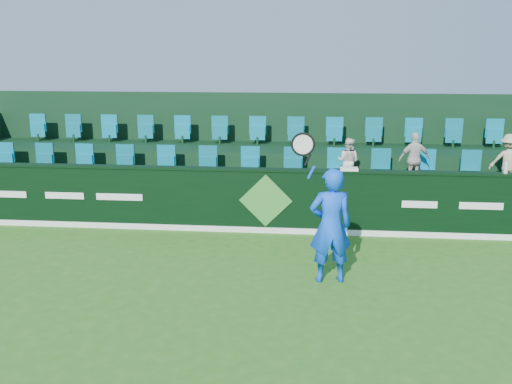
# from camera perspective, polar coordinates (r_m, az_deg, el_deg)

# --- Properties ---
(ground) EXTENTS (60.00, 60.00, 0.00)m
(ground) POSITION_cam_1_polar(r_m,az_deg,el_deg) (8.33, -1.26, -12.41)
(ground) COLOR #2B6E1A
(ground) RESTS_ON ground
(sponsor_hoarding) EXTENTS (16.00, 0.25, 1.35)m
(sponsor_hoarding) POSITION_cam_1_polar(r_m,az_deg,el_deg) (11.83, 1.03, -0.85)
(sponsor_hoarding) COLOR black
(sponsor_hoarding) RESTS_ON ground
(stand_tier_front) EXTENTS (16.00, 2.00, 0.80)m
(stand_tier_front) POSITION_cam_1_polar(r_m,az_deg,el_deg) (12.97, 1.40, -0.79)
(stand_tier_front) COLOR black
(stand_tier_front) RESTS_ON ground
(stand_tier_back) EXTENTS (16.00, 1.80, 1.30)m
(stand_tier_back) POSITION_cam_1_polar(r_m,az_deg,el_deg) (14.75, 1.95, 2.02)
(stand_tier_back) COLOR black
(stand_tier_back) RESTS_ON ground
(stand_rear) EXTENTS (16.00, 4.10, 2.60)m
(stand_rear) POSITION_cam_1_polar(r_m,az_deg,el_deg) (15.09, 2.07, 4.48)
(stand_rear) COLOR black
(stand_rear) RESTS_ON ground
(seat_row_front) EXTENTS (13.50, 0.50, 0.60)m
(seat_row_front) POSITION_cam_1_polar(r_m,az_deg,el_deg) (13.20, 1.54, 2.60)
(seat_row_front) COLOR #077490
(seat_row_front) RESTS_ON stand_tier_front
(seat_row_back) EXTENTS (13.50, 0.50, 0.60)m
(seat_row_back) POSITION_cam_1_polar(r_m,az_deg,el_deg) (14.88, 2.05, 5.84)
(seat_row_back) COLOR #077490
(seat_row_back) RESTS_ON stand_tier_back
(tennis_player) EXTENTS (1.10, 0.57, 2.54)m
(tennis_player) POSITION_cam_1_polar(r_m,az_deg,el_deg) (9.29, 7.42, -3.29)
(tennis_player) COLOR blue
(tennis_player) RESTS_ON ground
(spectator_left) EXTENTS (0.62, 0.56, 1.04)m
(spectator_left) POSITION_cam_1_polar(r_m,az_deg,el_deg) (12.78, 9.20, 3.04)
(spectator_left) COLOR silver
(spectator_left) RESTS_ON stand_tier_front
(spectator_middle) EXTENTS (0.74, 0.42, 1.19)m
(spectator_middle) POSITION_cam_1_polar(r_m,az_deg,el_deg) (12.94, 15.56, 3.18)
(spectator_middle) COLOR beige
(spectator_middle) RESTS_ON stand_tier_front
(spectator_right) EXTENTS (0.86, 0.65, 1.17)m
(spectator_right) POSITION_cam_1_polar(r_m,az_deg,el_deg) (13.43, 23.93, 2.84)
(spectator_right) COLOR tan
(spectator_right) RESTS_ON stand_tier_front
(towel) EXTENTS (0.35, 0.23, 0.05)m
(towel) POSITION_cam_1_polar(r_m,az_deg,el_deg) (11.67, 9.29, 2.29)
(towel) COLOR white
(towel) RESTS_ON sponsor_hoarding
(drinks_bottle) EXTENTS (0.08, 0.08, 0.25)m
(drinks_bottle) POSITION_cam_1_polar(r_m,az_deg,el_deg) (12.24, 23.73, 2.29)
(drinks_bottle) COLOR silver
(drinks_bottle) RESTS_ON sponsor_hoarding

